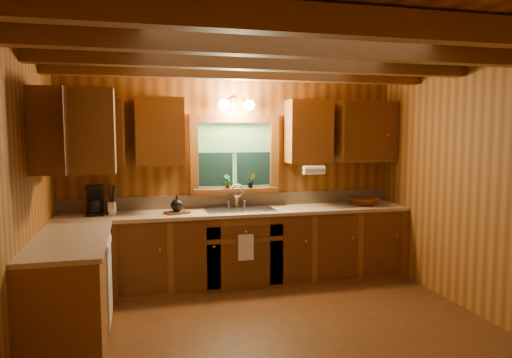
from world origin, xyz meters
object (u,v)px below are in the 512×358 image
at_px(cutting_board, 177,212).
at_px(wicker_basket, 364,201).
at_px(coffee_maker, 95,200).
at_px(sink, 239,214).

bearing_deg(cutting_board, wicker_basket, -18.68).
bearing_deg(coffee_maker, sink, -3.68).
bearing_deg(sink, cutting_board, -174.68).
relative_size(sink, wicker_basket, 2.06).
bearing_deg(wicker_basket, sink, 178.95).
bearing_deg(wicker_basket, cutting_board, -179.03).
distance_m(sink, coffee_maker, 1.67).
relative_size(sink, cutting_board, 3.16).
relative_size(coffee_maker, cutting_board, 1.30).
distance_m(sink, wicker_basket, 1.63).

